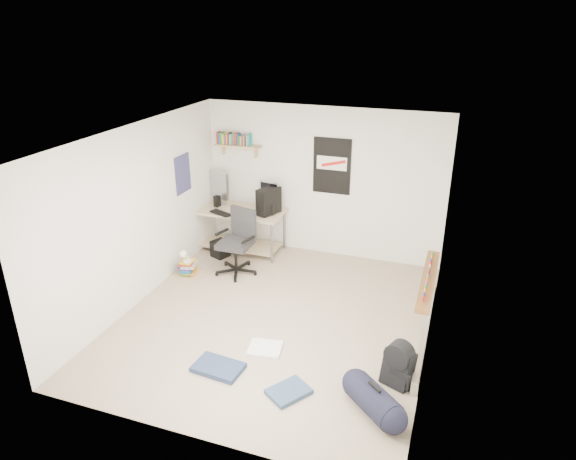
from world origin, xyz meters
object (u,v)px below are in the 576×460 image
(duffel_bag, at_px, (373,401))
(book_stack, at_px, (187,266))
(desk, at_px, (236,230))
(backpack, at_px, (398,368))
(office_chair, at_px, (235,245))

(duffel_bag, relative_size, book_stack, 1.28)
(desk, height_order, duffel_bag, desk)
(backpack, relative_size, book_stack, 0.88)
(book_stack, bearing_deg, backpack, -23.22)
(duffel_bag, bearing_deg, desk, 174.97)
(book_stack, bearing_deg, duffel_bag, -31.59)
(desk, xyz_separation_m, backpack, (3.17, -2.64, -0.16))
(office_chair, relative_size, backpack, 2.48)
(duffel_bag, bearing_deg, backpack, 114.57)
(desk, height_order, book_stack, desk)
(duffel_bag, height_order, book_stack, duffel_bag)
(desk, distance_m, backpack, 4.12)
(desk, height_order, office_chair, office_chair)
(backpack, distance_m, duffel_bag, 0.58)
(desk, height_order, backpack, desk)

